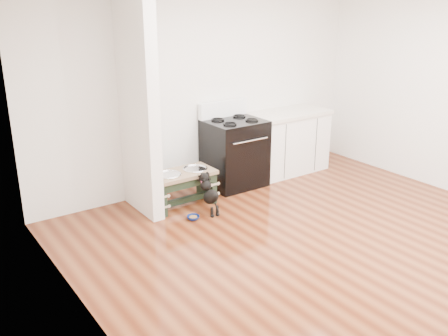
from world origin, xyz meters
The scene contains 8 objects.
ground centered at (0.00, 0.00, 0.00)m, with size 5.00×5.00×0.00m, color #481C0C.
room_shell centered at (0.00, 0.00, 1.62)m, with size 5.00×5.00×5.00m.
partition_wall centered at (-1.18, 2.10, 1.35)m, with size 0.15×0.80×2.70m, color silver.
oven_range centered at (0.25, 2.16, 0.48)m, with size 0.76×0.69×1.14m.
cabinet_run centered at (1.23, 2.18, 0.45)m, with size 1.24×0.64×0.91m.
dog_feeder centered at (-0.71, 1.93, 0.32)m, with size 0.81×0.44×0.46m.
puppy centered at (-0.57, 1.56, 0.27)m, with size 0.14×0.42×0.50m.
floor_bowl centered at (-0.83, 1.50, 0.02)m, with size 0.19×0.19×0.05m.
Camera 1 is at (-3.61, -3.11, 2.52)m, focal length 40.00 mm.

